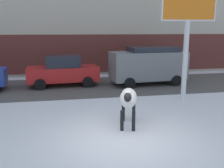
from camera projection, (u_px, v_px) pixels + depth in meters
name	position (u px, v px, depth m)	size (l,w,h in m)	color
ground_plane	(124.00, 139.00, 7.94)	(120.00, 120.00, 0.00)	white
road_strip	(95.00, 86.00, 15.38)	(60.00, 5.60, 0.01)	#514F4C
cow_holstein	(128.00, 99.00, 8.84)	(0.96, 1.93, 1.54)	silver
billboard	(188.00, 8.00, 11.56)	(2.53, 0.46, 5.56)	silver
car_red_sedan	(63.00, 71.00, 15.38)	(4.31, 2.21, 1.84)	red
car_grey_van	(148.00, 64.00, 15.78)	(4.72, 2.37, 2.32)	slate
pedestrian_near_billboard	(151.00, 63.00, 19.05)	(0.36, 0.24, 1.73)	#282833
pedestrian_by_cars	(162.00, 63.00, 19.21)	(0.36, 0.24, 1.73)	#282833
pedestrian_far_left	(183.00, 62.00, 19.52)	(0.36, 0.24, 1.73)	#282833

